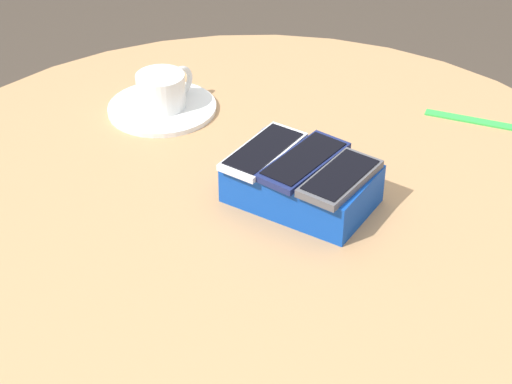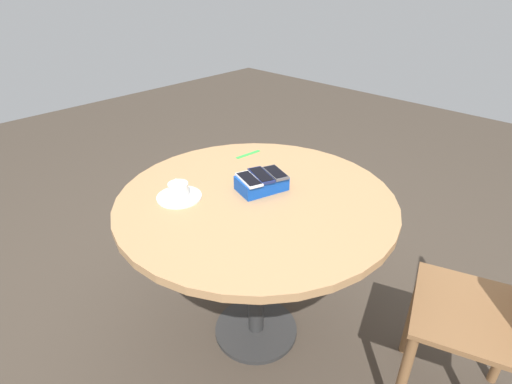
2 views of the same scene
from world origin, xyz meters
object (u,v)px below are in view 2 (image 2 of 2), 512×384
Objects in this scene: phone_box at (262,183)px; saucer at (179,197)px; round_table at (256,218)px; phone_white at (248,180)px; chair_near_window at (499,316)px; phone_gray at (275,173)px; lanyard_strap at (248,154)px; coffee_cup at (178,189)px; phone_navy at (261,175)px.

saucer is at bearing -34.44° from phone_box.
round_table is 0.16m from phone_white.
round_table is 1.14× the size of chair_near_window.
phone_gray is 0.38m from saucer.
chair_near_window is (-0.49, 1.04, -0.24)m from saucer.
phone_box is 1.24× the size of saucer.
lanyard_strap is at bearing -88.58° from chair_near_window.
chair_near_window is (-0.49, 1.04, -0.28)m from coffee_cup.
round_table is 7.89× the size of phone_gray.
phone_box is at bearing 69.67° from phone_navy.
round_table is 0.19m from phone_gray.
phone_box is 0.07m from phone_white.
chair_near_window reaches higher than phone_gray.
phone_white reaches higher than saucer.
phone_navy reaches higher than lanyard_strap.
coffee_cup reaches higher than round_table.
round_table is 0.32m from coffee_cup.
phone_gray reaches higher than phone_box.
coffee_cup is 0.47m from lanyard_strap.
phone_white reaches higher than phone_box.
round_table is at bearing 94.37° from phone_white.
coffee_cup is (0.26, -0.18, -0.03)m from phone_navy.
lanyard_strap is (-0.26, -0.26, -0.06)m from phone_white.
coffee_cup is at bearing -45.03° from round_table.
coffee_cup is at bearing -64.72° from chair_near_window.
phone_gray reaches higher than phone_navy.
coffee_cup is 0.73× the size of lanyard_strap.
coffee_cup is (0.20, -0.17, -0.03)m from phone_white.
phone_gray reaches higher than lanyard_strap.
phone_box is at bearing -22.47° from phone_gray.
phone_white is (0.06, -0.01, -0.00)m from phone_navy.
phone_navy is 1.52× the size of coffee_cup.
phone_gray reaches higher than coffee_cup.
phone_white is at bearing 140.28° from coffee_cup.
phone_navy is (-0.06, -0.03, 0.16)m from round_table.
phone_white reaches higher than coffee_cup.
saucer is (0.26, -0.18, -0.02)m from phone_box.
saucer is 0.47m from lanyard_strap.
lanyard_strap is (-0.26, -0.30, 0.10)m from round_table.
phone_navy is at bearing -75.11° from chair_near_window.
chair_near_window is at bearing 108.90° from round_table.
lanyard_strap is at bearing -116.58° from phone_gray.
phone_white is 0.27m from coffee_cup.
phone_box is at bearing 166.61° from phone_white.
lanyard_strap is at bearing -168.93° from coffee_cup.
coffee_cup reaches higher than lanyard_strap.
phone_gray is at bearing 162.13° from phone_white.
phone_navy reaches higher than saucer.
round_table is at bearing 135.48° from saucer.
phone_white is 1.07× the size of lanyard_strap.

